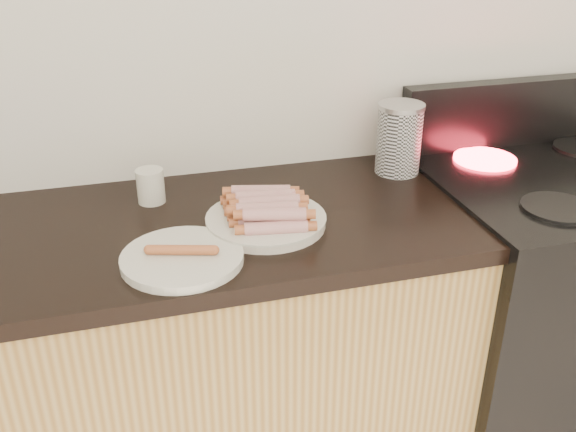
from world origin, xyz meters
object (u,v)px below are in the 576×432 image
object	(u,v)px
stove	(543,313)
main_plate	(266,222)
mug	(151,186)
canister	(399,138)
side_plate	(182,258)

from	to	relation	value
stove	main_plate	bearing A→B (deg)	-177.44
main_plate	mug	world-z (taller)	mug
mug	stove	bearing A→B (deg)	-8.45
main_plate	canister	bearing A→B (deg)	27.21
main_plate	side_plate	xyz separation A→B (m)	(-0.21, -0.12, 0.00)
side_plate	stove	bearing A→B (deg)	8.18
main_plate	mug	distance (m)	0.33
stove	canister	xyz separation A→B (m)	(-0.44, 0.19, 0.54)
main_plate	mug	xyz separation A→B (m)	(-0.25, 0.21, 0.03)
main_plate	canister	world-z (taller)	canister
stove	main_plate	distance (m)	0.99
side_plate	canister	size ratio (longest dim) A/B	1.33
main_plate	side_plate	distance (m)	0.24
stove	mug	distance (m)	1.24
canister	mug	world-z (taller)	canister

